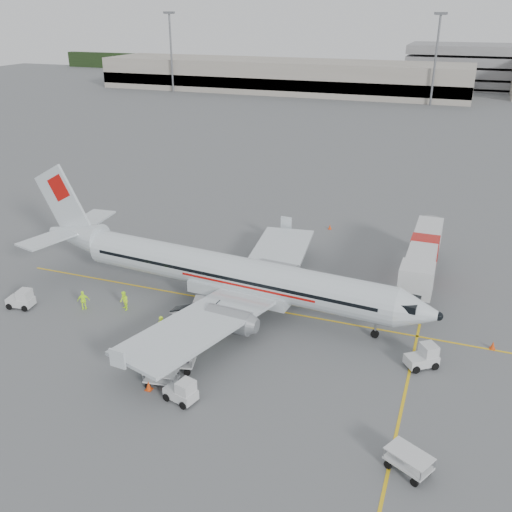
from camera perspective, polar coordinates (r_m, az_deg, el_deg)
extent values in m
plane|color=#56595B|center=(48.50, -0.83, -5.01)|extent=(360.00, 360.00, 0.00)
cube|color=yellow|center=(48.50, -0.83, -5.00)|extent=(44.00, 0.20, 0.01)
cube|color=yellow|center=(39.27, 14.59, -13.52)|extent=(0.20, 20.00, 0.01)
cone|color=#DF410E|center=(46.05, 22.60, -8.23)|extent=(0.40, 0.40, 0.65)
cone|color=#DF410E|center=(65.59, 7.40, 2.92)|extent=(0.35, 0.35, 0.57)
cone|color=#DF410E|center=(39.16, -10.69, -12.59)|extent=(0.43, 0.43, 0.71)
imported|color=#C4F622|center=(44.03, -9.39, -7.11)|extent=(0.84, 0.74, 1.93)
imported|color=#C4F622|center=(48.75, -13.06, -4.40)|extent=(1.03, 1.01, 1.68)
imported|color=#C4F622|center=(42.84, -7.57, -7.99)|extent=(0.97, 1.33, 1.85)
imported|color=#C4F622|center=(49.71, -16.87, -4.26)|extent=(1.05, 0.87, 1.68)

